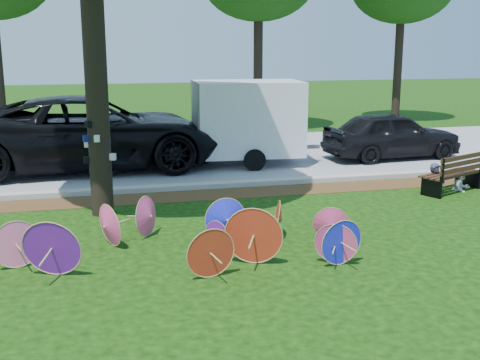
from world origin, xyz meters
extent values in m
plane|color=black|center=(0.00, 0.00, 0.00)|extent=(90.00, 90.00, 0.00)
cube|color=#472D16|center=(0.00, 4.50, 0.01)|extent=(90.00, 1.00, 0.01)
cube|color=#B7B5AD|center=(0.00, 5.20, 0.06)|extent=(90.00, 0.30, 0.12)
cube|color=gray|center=(0.00, 9.35, 0.01)|extent=(90.00, 8.00, 0.01)
cylinder|color=black|center=(-2.01, 3.48, 3.16)|extent=(0.44, 0.44, 6.33)
cone|color=#212AEA|center=(0.07, 1.23, 0.38)|extent=(0.77, 0.22, 0.77)
cone|color=red|center=(1.02, 1.20, 0.34)|extent=(0.38, 0.72, 0.69)
cone|color=#F44385|center=(1.83, 0.75, 0.32)|extent=(0.67, 0.42, 0.64)
cone|color=red|center=(0.26, 0.05, 0.47)|extent=(0.94, 0.56, 0.94)
cone|color=pink|center=(-3.36, 0.76, 0.38)|extent=(0.76, 0.35, 0.76)
cone|color=purple|center=(-2.77, 0.22, 0.46)|extent=(0.97, 0.60, 0.92)
cone|color=#212AEA|center=(1.54, -0.33, 0.37)|extent=(0.76, 0.30, 0.75)
cone|color=#F44385|center=(1.50, -0.27, 0.34)|extent=(0.68, 0.49, 0.69)
cone|color=red|center=(-0.54, -0.36, 0.39)|extent=(0.79, 0.32, 0.78)
cone|color=#F44385|center=(-1.23, 1.79, 0.37)|extent=(0.54, 0.72, 0.75)
cone|color=purple|center=(-0.19, 0.59, 0.29)|extent=(0.39, 0.53, 0.58)
cone|color=#F44385|center=(-1.97, 1.39, 0.37)|extent=(0.49, 0.75, 0.76)
imported|color=black|center=(-2.18, 8.19, 1.00)|extent=(7.26, 3.44, 2.00)
imported|color=black|center=(6.56, 7.67, 0.71)|extent=(4.24, 1.94, 1.41)
cube|color=white|center=(2.13, 7.79, 1.33)|extent=(3.05, 2.03, 2.66)
imported|color=#383B4D|center=(5.56, 3.56, 0.66)|extent=(0.51, 0.36, 1.32)
imported|color=silver|center=(6.26, 3.56, 0.52)|extent=(0.59, 0.50, 1.04)
cylinder|color=black|center=(4.27, 14.58, 2.50)|extent=(0.36, 0.36, 5.00)
cylinder|color=black|center=(10.97, 15.81, 2.50)|extent=(0.36, 0.36, 5.00)
camera|label=1|loc=(-2.07, -8.62, 3.38)|focal=45.00mm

